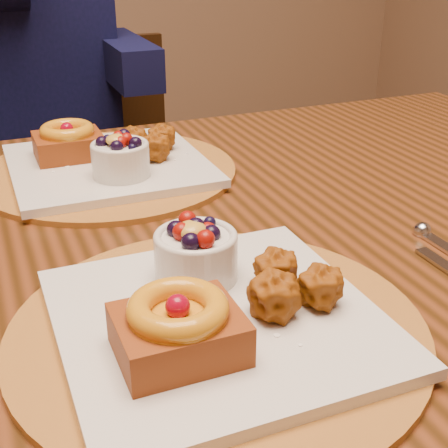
{
  "coord_description": "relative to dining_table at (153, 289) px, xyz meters",
  "views": [
    {
      "loc": [
        -0.15,
        -0.69,
        1.09
      ],
      "look_at": [
        0.05,
        -0.21,
        0.84
      ],
      "focal_mm": 50.0,
      "sensor_mm": 36.0,
      "label": 1
    }
  ],
  "objects": [
    {
      "name": "chair_far",
      "position": [
        0.11,
        0.88,
        -0.21
      ],
      "size": [
        0.41,
        0.41,
        0.84
      ],
      "rotation": [
        0.0,
        0.0,
        -0.02
      ],
      "color": "black",
      "rests_on": "ground"
    },
    {
      "name": "place_setting_near",
      "position": [
        -0.0,
        -0.22,
        0.1
      ],
      "size": [
        0.38,
        0.38,
        0.08
      ],
      "color": "brown",
      "rests_on": "dining_table"
    },
    {
      "name": "dining_table",
      "position": [
        0.0,
        0.0,
        0.0
      ],
      "size": [
        1.6,
        0.9,
        0.76
      ],
      "color": "#311B09",
      "rests_on": "ground"
    },
    {
      "name": "place_setting_far",
      "position": [
        -0.0,
        0.22,
        0.1
      ],
      "size": [
        0.38,
        0.38,
        0.08
      ],
      "color": "brown",
      "rests_on": "dining_table"
    }
  ]
}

